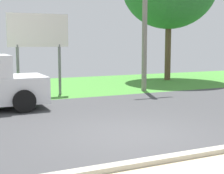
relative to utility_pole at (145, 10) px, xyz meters
The scene contains 3 objects.
ground_plane 6.82m from the utility_pole, 137.53° to the right, with size 40.00×22.00×0.20m.
utility_pole is the anchor object (origin of this frame).
roadside_billboard 5.05m from the utility_pole, behind, with size 2.60×0.12×3.50m.
Camera 1 is at (-4.06, -7.54, 2.34)m, focal length 55.73 mm.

